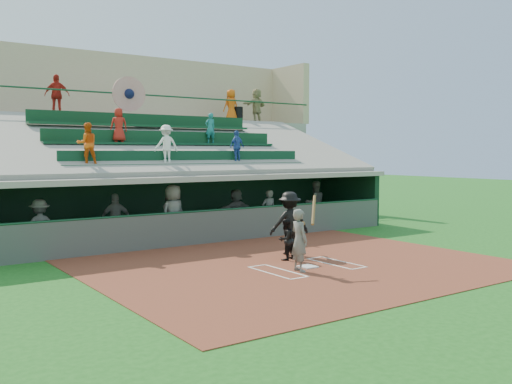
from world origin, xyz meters
TOP-DOWN VIEW (x-y plane):
  - ground at (0.00, 0.00)m, footprint 100.00×100.00m
  - dirt_slab at (0.00, 0.50)m, footprint 11.00×9.00m
  - home_plate at (0.00, 0.00)m, footprint 0.43×0.43m
  - batters_box_chalk at (0.00, 0.00)m, footprint 2.65×1.85m
  - dugout_floor at (0.00, 6.75)m, footprint 16.00×3.50m
  - concourse_slab at (0.00, 13.50)m, footprint 20.00×3.00m
  - grandstand at (-0.01, 10.51)m, footprint 20.40×10.40m
  - batter_at_plate at (-0.52, -0.28)m, footprint 0.85×0.73m
  - catcher at (0.14, 1.14)m, footprint 0.67×0.59m
  - home_umpire at (0.79, 1.79)m, footprint 1.36×1.01m
  - dugout_bench at (-0.26, 8.12)m, footprint 13.12×5.43m
  - dugout_player_a at (-5.34, 6.10)m, footprint 1.08×0.65m
  - dugout_player_b at (-2.85, 6.36)m, footprint 1.07×0.66m
  - dugout_player_c at (-1.19, 5.51)m, footprint 1.10×0.88m
  - dugout_player_d at (2.01, 6.58)m, footprint 1.57×0.62m
  - dugout_player_e at (3.10, 5.98)m, footprint 0.62×0.45m
  - dugout_player_f at (5.89, 6.51)m, footprint 1.04×0.89m
  - trash_bin at (6.37, 13.14)m, footprint 0.54×0.54m
  - concourse_staff_a at (-2.86, 12.68)m, footprint 1.08×0.79m
  - concourse_staff_b at (5.86, 12.97)m, footprint 0.82×0.55m
  - concourse_staff_c at (7.31, 12.80)m, footprint 1.73×0.96m

SIDE VIEW (x-z plane):
  - ground at x=0.00m, z-range 0.00..0.00m
  - dirt_slab at x=0.00m, z-range 0.00..0.02m
  - dugout_floor at x=0.00m, z-range 0.00..0.04m
  - batters_box_chalk at x=0.00m, z-range 0.02..0.03m
  - home_plate at x=0.00m, z-range 0.02..0.05m
  - dugout_bench at x=-0.26m, z-range 0.04..0.46m
  - catcher at x=0.14m, z-range 0.02..1.20m
  - batter_at_plate at x=-0.52m, z-range -0.14..1.82m
  - dugout_player_e at x=3.10m, z-range 0.04..1.64m
  - dugout_player_a at x=-5.34m, z-range 0.04..1.68m
  - dugout_player_d at x=2.01m, z-range 0.04..1.70m
  - dugout_player_b at x=-2.85m, z-range 0.04..1.74m
  - dugout_player_f at x=5.89m, z-range 0.04..1.88m
  - home_umpire at x=0.79m, z-range 0.02..1.91m
  - dugout_player_c at x=-1.19m, z-range 0.04..2.01m
  - grandstand at x=-0.01m, z-range -1.64..6.16m
  - concourse_slab at x=0.00m, z-range 0.00..4.60m
  - trash_bin at x=6.37m, z-range 4.60..5.41m
  - concourse_staff_b at x=5.86m, z-range 4.60..6.26m
  - concourse_staff_a at x=-2.86m, z-range 4.60..6.30m
  - concourse_staff_c at x=7.31m, z-range 4.60..6.38m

